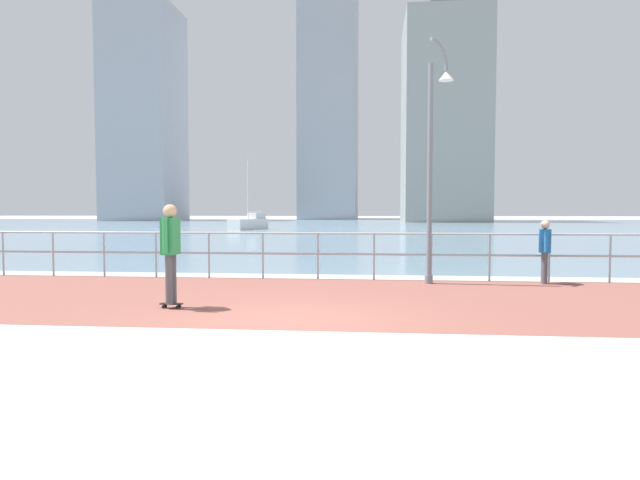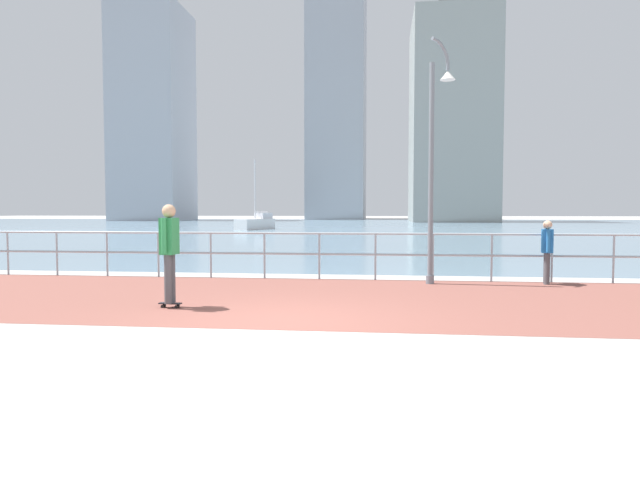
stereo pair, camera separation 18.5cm
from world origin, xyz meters
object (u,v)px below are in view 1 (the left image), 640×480
(lamppost, at_px, (434,149))
(bystander, at_px, (545,247))
(sailboat_yellow, at_px, (249,223))
(skateboarder, at_px, (170,246))

(lamppost, xyz_separation_m, bystander, (2.59, 0.14, -2.29))
(bystander, height_order, sailboat_yellow, sailboat_yellow)
(lamppost, relative_size, bystander, 3.83)
(sailboat_yellow, bearing_deg, skateboarder, -79.10)
(skateboarder, bearing_deg, bystander, 27.91)
(lamppost, height_order, bystander, lamppost)
(skateboarder, height_order, bystander, skateboarder)
(lamppost, bearing_deg, sailboat_yellow, 109.60)
(lamppost, distance_m, bystander, 3.46)
(sailboat_yellow, bearing_deg, lamppost, -70.40)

